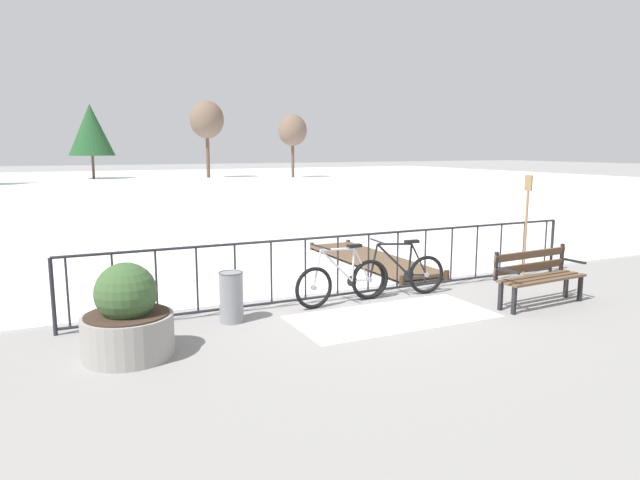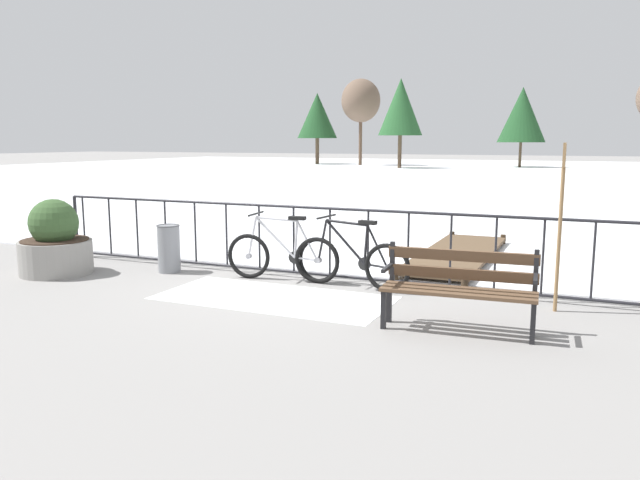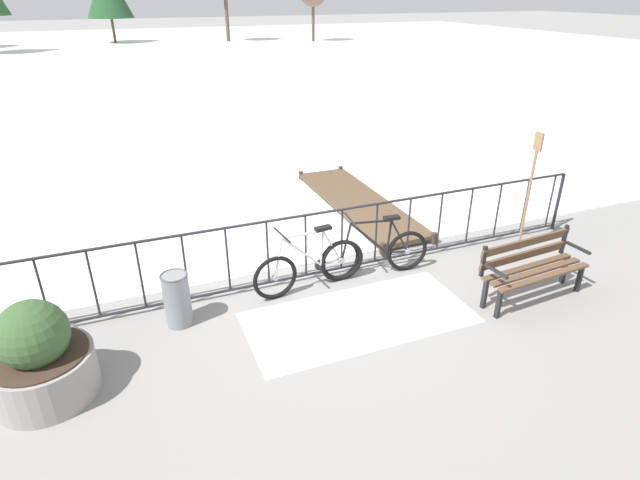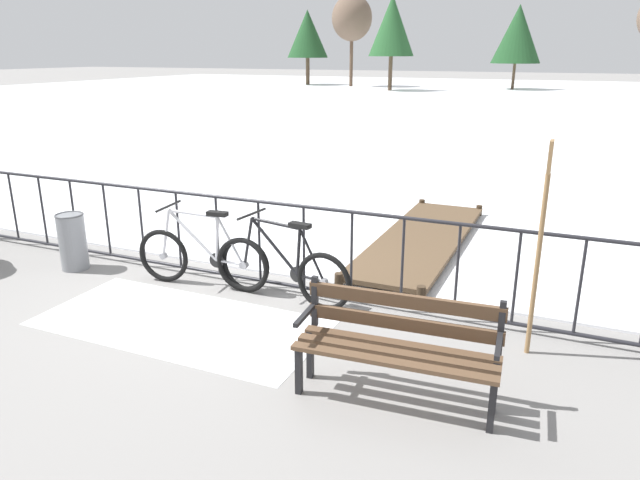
# 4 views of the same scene
# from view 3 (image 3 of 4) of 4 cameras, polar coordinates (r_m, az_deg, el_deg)

# --- Properties ---
(ground_plane) EXTENTS (160.00, 160.00, 0.00)m
(ground_plane) POSITION_cam_3_polar(r_m,az_deg,el_deg) (7.81, 0.43, -4.00)
(ground_plane) COLOR gray
(frozen_pond) EXTENTS (80.00, 56.00, 0.03)m
(frozen_pond) POSITION_cam_3_polar(r_m,az_deg,el_deg) (34.95, -18.68, 18.52)
(frozen_pond) COLOR white
(frozen_pond) RESTS_ON ground
(snow_patch) EXTENTS (3.00, 1.41, 0.01)m
(snow_patch) POSITION_cam_3_polar(r_m,az_deg,el_deg) (6.89, 4.38, -8.60)
(snow_patch) COLOR white
(snow_patch) RESTS_ON ground
(railing_fence) EXTENTS (9.06, 0.06, 1.07)m
(railing_fence) POSITION_cam_3_polar(r_m,az_deg,el_deg) (7.54, 0.45, -0.32)
(railing_fence) COLOR #232328
(railing_fence) RESTS_ON ground
(bicycle_near_railing) EXTENTS (1.71, 0.52, 0.97)m
(bicycle_near_railing) POSITION_cam_3_polar(r_m,az_deg,el_deg) (7.30, -1.23, -2.97)
(bicycle_near_railing) COLOR black
(bicycle_near_railing) RESTS_ON ground
(bicycle_second) EXTENTS (1.71, 0.52, 0.97)m
(bicycle_second) POSITION_cam_3_polar(r_m,az_deg,el_deg) (7.70, 6.19, -1.48)
(bicycle_second) COLOR black
(bicycle_second) RESTS_ON ground
(park_bench) EXTENTS (1.63, 0.59, 0.89)m
(park_bench) POSITION_cam_3_polar(r_m,az_deg,el_deg) (7.65, 22.53, -2.50)
(park_bench) COLOR brown
(park_bench) RESTS_ON ground
(planter_with_shrub) EXTENTS (1.07, 1.07, 1.14)m
(planter_with_shrub) POSITION_cam_3_polar(r_m,az_deg,el_deg) (6.20, -28.78, -11.57)
(planter_with_shrub) COLOR gray
(planter_with_shrub) RESTS_ON ground
(trash_bin) EXTENTS (0.35, 0.35, 0.73)m
(trash_bin) POSITION_cam_3_polar(r_m,az_deg,el_deg) (6.81, -15.65, -6.34)
(trash_bin) COLOR gray
(trash_bin) RESTS_ON ground
(oar_upright) EXTENTS (0.04, 0.16, 1.98)m
(oar_upright) POSITION_cam_3_polar(r_m,az_deg,el_deg) (8.78, 22.38, 5.66)
(oar_upright) COLOR #937047
(oar_upright) RESTS_ON ground
(wooden_dock) EXTENTS (1.10, 4.01, 0.20)m
(wooden_dock) POSITION_cam_3_polar(r_m,az_deg,el_deg) (10.23, 4.25, 4.28)
(wooden_dock) COLOR brown
(wooden_dock) RESTS_ON ground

